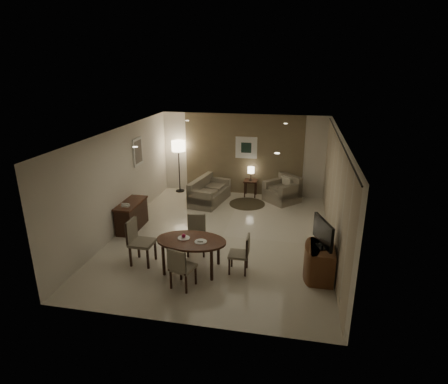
% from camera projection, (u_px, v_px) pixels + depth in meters
% --- Properties ---
extents(room_shell, '(5.50, 7.00, 2.70)m').
position_uv_depth(room_shell, '(226.00, 182.00, 9.63)').
color(room_shell, beige).
rests_on(room_shell, ground).
extents(taupe_accent, '(3.96, 0.03, 2.70)m').
position_uv_depth(taupe_accent, '(243.00, 155.00, 12.49)').
color(taupe_accent, olive).
rests_on(taupe_accent, wall_back).
extents(curtain_wall, '(0.08, 6.70, 2.58)m').
position_uv_depth(curtain_wall, '(334.00, 195.00, 8.77)').
color(curtain_wall, beige).
rests_on(curtain_wall, wall_right).
extents(curtain_rod, '(0.03, 6.80, 0.03)m').
position_uv_depth(curtain_rod, '(340.00, 140.00, 8.34)').
color(curtain_rod, black).
rests_on(curtain_rod, wall_right).
extents(art_back_frame, '(0.72, 0.03, 0.72)m').
position_uv_depth(art_back_frame, '(246.00, 148.00, 12.36)').
color(art_back_frame, silver).
rests_on(art_back_frame, wall_back).
extents(art_back_canvas, '(0.34, 0.01, 0.34)m').
position_uv_depth(art_back_canvas, '(246.00, 148.00, 12.35)').
color(art_back_canvas, black).
rests_on(art_back_canvas, wall_back).
extents(art_left_frame, '(0.03, 0.60, 0.80)m').
position_uv_depth(art_left_frame, '(138.00, 152.00, 10.71)').
color(art_left_frame, silver).
rests_on(art_left_frame, wall_left).
extents(art_left_canvas, '(0.01, 0.46, 0.64)m').
position_uv_depth(art_left_canvas, '(138.00, 152.00, 10.71)').
color(art_left_canvas, gray).
rests_on(art_left_canvas, wall_left).
extents(downlight_nl, '(0.10, 0.10, 0.01)m').
position_uv_depth(downlight_nl, '(135.00, 147.00, 7.41)').
color(downlight_nl, white).
rests_on(downlight_nl, ceiling).
extents(downlight_nr, '(0.10, 0.10, 0.01)m').
position_uv_depth(downlight_nr, '(277.00, 153.00, 6.89)').
color(downlight_nr, white).
rests_on(downlight_nr, ceiling).
extents(downlight_fl, '(0.10, 0.10, 0.01)m').
position_uv_depth(downlight_fl, '(187.00, 121.00, 10.75)').
color(downlight_fl, white).
rests_on(downlight_fl, ceiling).
extents(downlight_fr, '(0.10, 0.10, 0.01)m').
position_uv_depth(downlight_fr, '(286.00, 124.00, 10.23)').
color(downlight_fr, white).
rests_on(downlight_fr, ceiling).
extents(console_desk, '(0.48, 1.20, 0.75)m').
position_uv_depth(console_desk, '(132.00, 216.00, 10.04)').
color(console_desk, '#4F2C19').
rests_on(console_desk, floor).
extents(telephone, '(0.20, 0.14, 0.09)m').
position_uv_depth(telephone, '(125.00, 205.00, 9.62)').
color(telephone, white).
rests_on(telephone, console_desk).
extents(tv_cabinet, '(0.48, 0.90, 0.70)m').
position_uv_depth(tv_cabinet, '(321.00, 262.00, 7.75)').
color(tv_cabinet, brown).
rests_on(tv_cabinet, floor).
extents(flat_tv, '(0.36, 0.85, 0.60)m').
position_uv_depth(flat_tv, '(323.00, 233.00, 7.54)').
color(flat_tv, black).
rests_on(flat_tv, tv_cabinet).
extents(dining_table, '(1.51, 0.94, 0.71)m').
position_uv_depth(dining_table, '(192.00, 255.00, 8.05)').
color(dining_table, '#4F2C19').
rests_on(dining_table, floor).
extents(chair_near, '(0.53, 0.53, 0.89)m').
position_uv_depth(chair_near, '(183.00, 267.00, 7.39)').
color(chair_near, gray).
rests_on(chair_near, floor).
extents(chair_far, '(0.52, 0.52, 0.91)m').
position_uv_depth(chair_far, '(196.00, 236.00, 8.69)').
color(chair_far, gray).
rests_on(chair_far, floor).
extents(chair_left, '(0.51, 0.51, 1.02)m').
position_uv_depth(chair_left, '(142.00, 242.00, 8.26)').
color(chair_left, gray).
rests_on(chair_left, floor).
extents(chair_right, '(0.42, 0.42, 0.84)m').
position_uv_depth(chair_right, '(238.00, 254.00, 7.95)').
color(chair_right, gray).
rests_on(chair_right, floor).
extents(plate_a, '(0.26, 0.26, 0.02)m').
position_uv_depth(plate_a, '(184.00, 238.00, 8.01)').
color(plate_a, white).
rests_on(plate_a, dining_table).
extents(plate_b, '(0.26, 0.26, 0.02)m').
position_uv_depth(plate_b, '(201.00, 242.00, 7.84)').
color(plate_b, white).
rests_on(plate_b, dining_table).
extents(fruit_apple, '(0.09, 0.09, 0.09)m').
position_uv_depth(fruit_apple, '(184.00, 236.00, 7.99)').
color(fruit_apple, '#A7133E').
rests_on(fruit_apple, plate_a).
extents(napkin, '(0.12, 0.08, 0.03)m').
position_uv_depth(napkin, '(201.00, 241.00, 7.83)').
color(napkin, white).
rests_on(napkin, plate_b).
extents(round_rug, '(1.14, 1.14, 0.01)m').
position_uv_depth(round_rug, '(247.00, 204.00, 11.92)').
color(round_rug, '#3B3121').
rests_on(round_rug, floor).
extents(sofa, '(1.76, 1.10, 0.77)m').
position_uv_depth(sofa, '(210.00, 191.00, 11.96)').
color(sofa, gray).
rests_on(sofa, floor).
extents(armchair, '(1.29, 1.29, 0.83)m').
position_uv_depth(armchair, '(282.00, 189.00, 12.00)').
color(armchair, gray).
rests_on(armchair, floor).
extents(side_table, '(0.43, 0.43, 0.55)m').
position_uv_depth(side_table, '(250.00, 188.00, 12.55)').
color(side_table, black).
rests_on(side_table, floor).
extents(table_lamp, '(0.22, 0.22, 0.50)m').
position_uv_depth(table_lamp, '(251.00, 173.00, 12.39)').
color(table_lamp, '#FFEAC1').
rests_on(table_lamp, side_table).
extents(floor_lamp, '(0.45, 0.45, 1.78)m').
position_uv_depth(floor_lamp, '(179.00, 167.00, 12.80)').
color(floor_lamp, '#FFE5B7').
rests_on(floor_lamp, floor).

